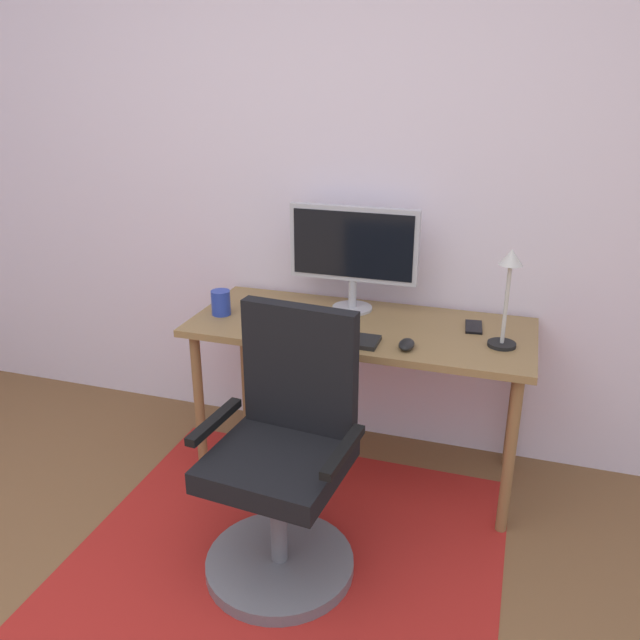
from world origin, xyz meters
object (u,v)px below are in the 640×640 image
at_px(computer_mouse, 407,344).
at_px(office_chair, 284,473).
at_px(coffee_cup, 221,303).
at_px(desk, 360,340).
at_px(desk_lamp, 508,284).
at_px(monitor, 353,248).
at_px(keyboard, 326,337).
at_px(cell_phone, 474,327).

xyz_separation_m(computer_mouse, office_chair, (-0.33, -0.48, -0.35)).
xyz_separation_m(computer_mouse, coffee_cup, (-0.85, 0.12, 0.04)).
height_order(desk, desk_lamp, desk_lamp).
height_order(monitor, keyboard, monitor).
distance_m(coffee_cup, office_chair, 0.88).
height_order(computer_mouse, office_chair, office_chair).
xyz_separation_m(desk, office_chair, (-0.10, -0.67, -0.25)).
bearing_deg(monitor, cell_phone, -6.45).
xyz_separation_m(monitor, cell_phone, (0.54, -0.06, -0.28)).
relative_size(keyboard, office_chair, 0.44).
height_order(monitor, computer_mouse, monitor).
height_order(keyboard, cell_phone, keyboard).
relative_size(keyboard, computer_mouse, 4.13).
bearing_deg(computer_mouse, office_chair, -124.81).
xyz_separation_m(computer_mouse, cell_phone, (0.23, 0.30, -0.01)).
relative_size(desk_lamp, office_chair, 0.40).
bearing_deg(monitor, desk_lamp, -18.28).
relative_size(monitor, computer_mouse, 5.51).
distance_m(desk, office_chair, 0.72).
distance_m(monitor, office_chair, 1.04).
bearing_deg(cell_phone, monitor, 167.50).
xyz_separation_m(monitor, computer_mouse, (0.31, -0.36, -0.27)).
xyz_separation_m(coffee_cup, cell_phone, (1.08, 0.18, -0.05)).
relative_size(monitor, office_chair, 0.59).
distance_m(computer_mouse, office_chair, 0.68).
bearing_deg(keyboard, computer_mouse, 0.92).
xyz_separation_m(keyboard, desk_lamp, (0.68, 0.14, 0.24)).
bearing_deg(coffee_cup, desk_lamp, 0.84).
xyz_separation_m(desk, cell_phone, (0.46, 0.10, 0.08)).
relative_size(desk, coffee_cup, 13.22).
bearing_deg(desk, desk_lamp, -5.42).
relative_size(computer_mouse, cell_phone, 0.74).
distance_m(keyboard, desk_lamp, 0.73).
height_order(computer_mouse, desk_lamp, desk_lamp).
bearing_deg(keyboard, desk, 64.93).
height_order(desk, coffee_cup, coffee_cup).
bearing_deg(coffee_cup, office_chair, -49.22).
bearing_deg(computer_mouse, keyboard, -179.08).
relative_size(monitor, desk_lamp, 1.47).
bearing_deg(computer_mouse, desk_lamp, 21.34).
distance_m(monitor, coffee_cup, 0.63).
bearing_deg(cell_phone, computer_mouse, -133.81).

